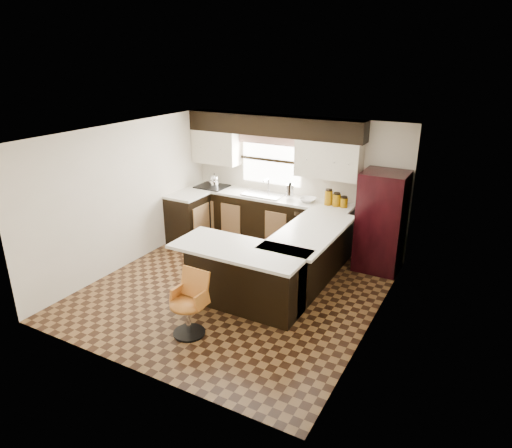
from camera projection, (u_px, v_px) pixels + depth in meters
The scene contains 30 objects.
floor at pixel (235, 289), 7.06m from camera, with size 4.40×4.40×0.00m, color #49301A.
ceiling at pixel (232, 134), 6.21m from camera, with size 4.40×4.40×0.00m, color silver.
wall_back at pixel (295, 181), 8.44m from camera, with size 4.40×4.40×0.00m, color beige.
wall_front at pixel (126, 278), 4.83m from camera, with size 4.40×4.40×0.00m, color beige.
wall_left at pixel (126, 196), 7.58m from camera, with size 4.40×4.40×0.00m, color beige.
wall_right at pixel (377, 244), 5.69m from camera, with size 4.40×4.40×0.00m, color beige.
base_cab_back at pixel (266, 220), 8.66m from camera, with size 3.30×0.60×0.90m, color black.
base_cab_left at pixel (188, 219), 8.73m from camera, with size 0.60×0.70×0.90m, color black.
counter_back at pixel (266, 196), 8.49m from camera, with size 3.30×0.60×0.04m, color silver.
counter_left at pixel (187, 195), 8.57m from camera, with size 0.60×0.70×0.04m, color silver.
soffit at pixel (273, 125), 8.12m from camera, with size 3.40×0.35×0.36m, color black.
upper_cab_left at pixel (216, 147), 8.84m from camera, with size 0.94×0.35×0.64m, color beige.
upper_cab_right at pixel (329, 159), 7.81m from camera, with size 1.14×0.35×0.64m, color beige.
window_pane at pixel (271, 160), 8.52m from camera, with size 1.20×0.02×0.90m, color white.
valance at pixel (270, 140), 8.35m from camera, with size 1.30×0.06×0.18m, color #D19B93.
sink at pixel (264, 194), 8.49m from camera, with size 0.75×0.45×0.03m, color #B2B2B7.
dishwasher at pixel (309, 236), 7.98m from camera, with size 0.58×0.03×0.78m, color black.
cooktop at pixel (212, 186), 9.00m from camera, with size 0.58×0.50×0.03m, color black.
peninsula_long at pixel (306, 260), 7.01m from camera, with size 0.60×1.95×0.90m, color black.
peninsula_return at pixel (244, 278), 6.44m from camera, with size 1.65×0.60×0.90m, color black.
counter_pen_long at pixel (310, 232), 6.82m from camera, with size 0.84×1.95×0.04m, color silver.
counter_pen_return at pixel (240, 249), 6.21m from camera, with size 1.89×0.84×0.04m, color silver.
refrigerator at pixel (381, 222), 7.48m from camera, with size 0.72×0.69×1.67m, color black.
bar_chair at pixel (188, 305), 5.79m from camera, with size 0.46×0.46×0.86m, color #BC6E29, non-canonical shape.
kettle at pixel (214, 180), 8.93m from camera, with size 0.19×0.19×0.26m, color silver, non-canonical shape.
percolator at pixel (290, 192), 8.22m from camera, with size 0.14×0.14×0.27m, color silver.
mixing_bowl at pixel (308, 200), 8.10m from camera, with size 0.30×0.30×0.07m, color white.
canister_large at pixel (328, 198), 7.92m from camera, with size 0.14×0.14×0.25m, color #916006.
canister_med at pixel (337, 200), 7.86m from camera, with size 0.14×0.14×0.21m, color #916006.
canister_small at pixel (344, 203), 7.80m from camera, with size 0.13×0.13×0.16m, color #916006.
Camera 1 is at (3.29, -5.32, 3.43)m, focal length 32.00 mm.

